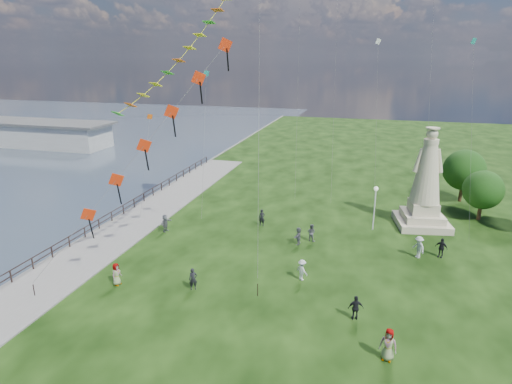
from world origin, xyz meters
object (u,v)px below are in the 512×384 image
(person_0, at_px, (193,279))
(person_4, at_px, (388,345))
(person_5, at_px, (165,223))
(person_8, at_px, (419,247))
(person_6, at_px, (262,218))
(pier_pavilion, at_px, (33,133))
(person_3, at_px, (356,308))
(person_11, at_px, (298,236))
(person_7, at_px, (311,233))
(statue, at_px, (425,190))
(lamppost, at_px, (375,199))
(person_2, at_px, (302,270))
(person_9, at_px, (441,248))
(person_10, at_px, (116,274))

(person_0, height_order, person_4, person_4)
(person_5, xyz_separation_m, person_8, (21.36, 0.51, 0.08))
(person_6, distance_m, person_8, 13.76)
(pier_pavilion, xyz_separation_m, person_5, (41.69, -30.74, -1.04))
(person_3, height_order, person_11, person_3)
(pier_pavilion, xyz_separation_m, person_8, (63.05, -30.22, -0.96))
(person_7, bearing_deg, statue, -131.21)
(person_6, bearing_deg, lamppost, 3.21)
(person_2, bearing_deg, person_5, 15.02)
(person_0, distance_m, person_4, 13.04)
(lamppost, relative_size, person_4, 2.26)
(person_0, height_order, person_7, person_0)
(pier_pavilion, distance_m, person_3, 71.09)
(person_3, xyz_separation_m, person_4, (1.79, -3.18, 0.12))
(person_2, distance_m, person_3, 5.47)
(person_9, xyz_separation_m, person_10, (-21.95, -10.50, 0.01))
(person_7, relative_size, person_10, 0.95)
(person_4, bearing_deg, person_6, 136.12)
(statue, xyz_separation_m, person_5, (-22.20, -7.62, -2.64))
(person_4, relative_size, person_9, 1.14)
(person_6, distance_m, person_7, 5.38)
(person_0, distance_m, person_6, 12.32)
(pier_pavilion, distance_m, person_5, 51.80)
(person_2, height_order, person_3, person_3)
(person_2, height_order, person_6, person_6)
(person_8, bearing_deg, person_9, 71.40)
(person_6, relative_size, person_10, 0.99)
(pier_pavilion, distance_m, person_7, 61.95)
(statue, height_order, person_11, statue)
(lamppost, bearing_deg, person_10, -138.55)
(person_6, relative_size, person_9, 0.99)
(person_0, height_order, person_6, person_6)
(person_0, xyz_separation_m, person_10, (-5.30, -0.83, 0.03))
(person_6, bearing_deg, person_5, -162.31)
(person_0, xyz_separation_m, person_11, (5.52, 9.09, -0.03))
(person_3, bearing_deg, person_6, -70.07)
(person_11, bearing_deg, statue, 131.27)
(person_5, xyz_separation_m, person_6, (7.96, 3.62, -0.02))
(person_6, bearing_deg, person_7, -30.92)
(person_0, bearing_deg, person_9, 0.87)
(person_8, bearing_deg, person_0, -95.14)
(person_9, distance_m, person_10, 24.34)
(person_7, height_order, person_11, person_7)
(person_4, bearing_deg, person_9, 84.56)
(person_2, xyz_separation_m, person_3, (3.88, -3.86, 0.02))
(person_5, distance_m, person_10, 9.50)
(person_5, height_order, person_7, person_5)
(person_3, xyz_separation_m, person_7, (-4.24, 10.64, -0.02))
(person_6, distance_m, person_9, 15.33)
(pier_pavilion, bearing_deg, person_5, -36.41)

